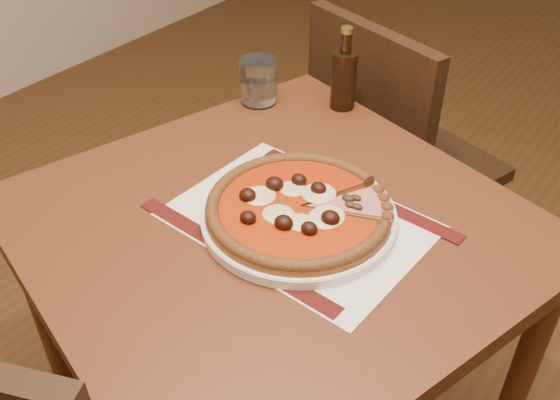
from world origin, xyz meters
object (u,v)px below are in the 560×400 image
object	(u,v)px
plate	(298,216)
pizza	(298,207)
chair_far	(390,152)
water_glass	(258,81)
bottle	(344,77)
table	(273,262)

from	to	relation	value
plate	pizza	distance (m)	0.02
chair_far	water_glass	size ratio (longest dim) A/B	8.80
bottle	plate	bearing A→B (deg)	-67.96
plate	bottle	xyz separation A→B (m)	(-0.16, 0.39, 0.06)
plate	water_glass	size ratio (longest dim) A/B	3.35
pizza	bottle	world-z (taller)	bottle
chair_far	pizza	size ratio (longest dim) A/B	2.78
pizza	plate	bearing A→B (deg)	47.00
water_glass	bottle	size ratio (longest dim) A/B	0.54
table	bottle	xyz separation A→B (m)	(-0.12, 0.41, 0.17)
chair_far	pizza	distance (m)	0.71
chair_far	bottle	bearing A→B (deg)	103.00
pizza	bottle	size ratio (longest dim) A/B	1.72
table	bottle	distance (m)	0.46
table	water_glass	distance (m)	0.45
chair_far	bottle	size ratio (longest dim) A/B	4.78
table	chair_far	xyz separation A→B (m)	(-0.10, 0.66, -0.14)
table	bottle	size ratio (longest dim) A/B	5.36
water_glass	pizza	bearing A→B (deg)	-42.68
bottle	water_glass	bearing A→B (deg)	-150.53
bottle	pizza	bearing A→B (deg)	-68.02
plate	pizza	world-z (taller)	pizza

